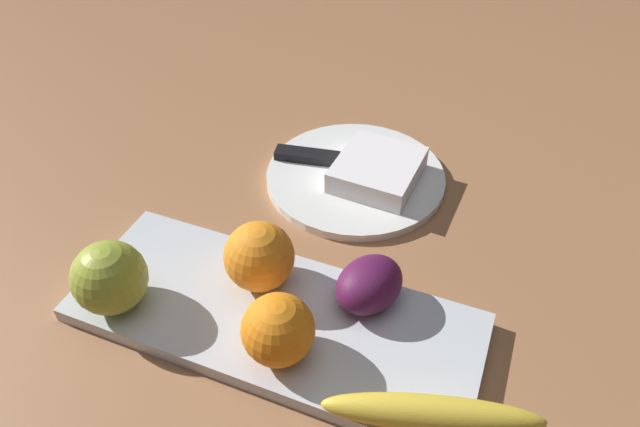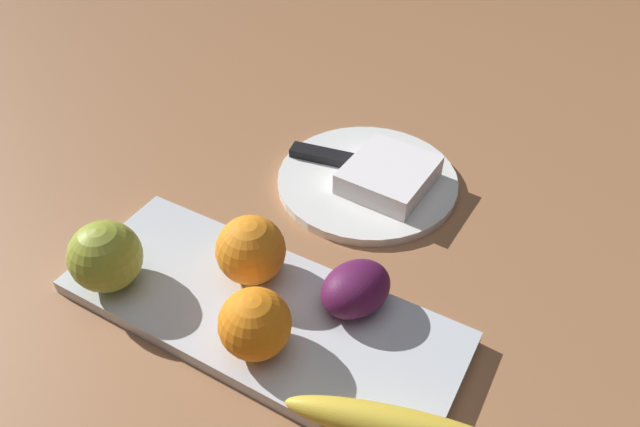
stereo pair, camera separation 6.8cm
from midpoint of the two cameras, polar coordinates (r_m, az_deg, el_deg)
name	(u,v)px [view 2 (the right image)]	position (r m, az deg, el deg)	size (l,w,h in m)	color
ground_plane	(222,323)	(0.63, -6.56, -10.77)	(2.40, 2.40, 0.00)	#9D6943
fruit_tray	(260,312)	(0.63, -2.82, -9.74)	(0.43, 0.17, 0.02)	silver
apple	(105,256)	(0.64, -17.49, -4.16)	(0.08, 0.08, 0.08)	#97A734
banana	(395,425)	(0.54, 11.18, -19.90)	(0.20, 0.03, 0.03)	yellow
orange_near_apple	(255,324)	(0.56, -2.93, -10.92)	(0.07, 0.07, 0.07)	orange
orange_near_banana	(252,251)	(0.62, -3.55, -3.82)	(0.08, 0.08, 0.08)	orange
grape_bunch	(356,288)	(0.61, 6.74, -7.47)	(0.08, 0.06, 0.05)	#511540
dinner_plate	(367,180)	(0.79, 7.09, 3.13)	(0.24, 0.24, 0.01)	white
folded_napkin	(389,175)	(0.77, 9.27, 3.64)	(0.10, 0.11, 0.03)	white
knife	(333,158)	(0.81, 3.63, 5.34)	(0.18, 0.05, 0.01)	silver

